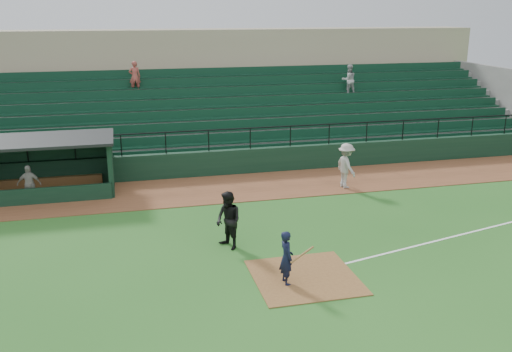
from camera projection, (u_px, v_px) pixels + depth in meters
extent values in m
plane|color=#23591D|center=(294.00, 263.00, 17.49)|extent=(90.00, 90.00, 0.00)
cube|color=brown|center=(240.00, 187.00, 24.93)|extent=(40.00, 4.00, 0.03)
cube|color=brown|center=(305.00, 277.00, 16.55)|extent=(3.00, 3.00, 0.03)
cube|color=white|center=(494.00, 226.00, 20.44)|extent=(17.49, 4.44, 0.01)
cube|color=black|center=(230.00, 162.00, 26.81)|extent=(36.00, 0.35, 1.20)
cylinder|color=black|center=(230.00, 129.00, 26.36)|extent=(36.00, 0.06, 0.06)
cube|color=slate|center=(212.00, 119.00, 31.03)|extent=(36.00, 9.00, 3.60)
cube|color=#0D3220|center=(214.00, 112.00, 30.44)|extent=(34.56, 8.00, 4.05)
cube|color=slate|center=(496.00, 101.00, 35.13)|extent=(0.35, 9.50, 4.20)
cube|color=gray|center=(195.00, 80.00, 36.69)|extent=(38.00, 3.00, 6.40)
cube|color=slate|center=(199.00, 75.00, 34.68)|extent=(36.00, 2.00, 0.20)
imported|color=#AAAAAA|center=(349.00, 80.00, 33.18)|extent=(0.88, 0.68, 1.80)
imported|color=#A3443C|center=(135.00, 77.00, 31.16)|extent=(0.63, 0.41, 1.73)
cube|color=black|center=(11.00, 163.00, 24.60)|extent=(8.50, 0.20, 2.30)
cube|color=black|center=(111.00, 164.00, 24.37)|extent=(0.20, 2.60, 2.30)
cube|color=black|center=(2.00, 142.00, 23.05)|extent=(8.90, 3.20, 0.12)
cube|color=olive|center=(12.00, 185.00, 24.49)|extent=(7.65, 0.40, 0.50)
cube|color=black|center=(2.00, 199.00, 22.36)|extent=(8.50, 0.12, 0.70)
imported|color=black|center=(286.00, 258.00, 15.97)|extent=(0.43, 0.62, 1.62)
cylinder|color=olive|center=(302.00, 255.00, 15.83)|extent=(0.79, 0.34, 0.35)
imported|color=black|center=(228.00, 221.00, 18.35)|extent=(1.06, 1.16, 1.93)
imported|color=#9F9B95|center=(346.00, 166.00, 24.60)|extent=(0.92, 1.38, 1.99)
imported|color=gray|center=(29.00, 184.00, 22.60)|extent=(0.97, 0.48, 1.60)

